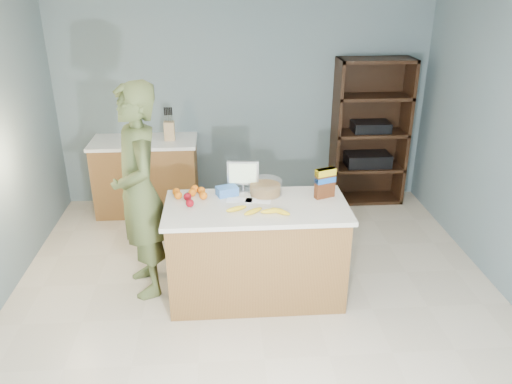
{
  "coord_description": "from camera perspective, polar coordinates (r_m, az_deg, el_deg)",
  "views": [
    {
      "loc": [
        -0.27,
        -3.51,
        2.69
      ],
      "look_at": [
        0.0,
        0.35,
        1.0
      ],
      "focal_mm": 35.0,
      "sensor_mm": 36.0,
      "label": 1
    }
  ],
  "objects": [
    {
      "name": "oranges",
      "position": [
        4.42,
        -7.43,
        -0.05
      ],
      "size": [
        0.31,
        0.23,
        0.07
      ],
      "color": "orange",
      "rests_on": "counter_peninsula"
    },
    {
      "name": "counter_peninsula",
      "position": [
        4.45,
        0.05,
        -7.17
      ],
      "size": [
        1.56,
        0.76,
        0.9
      ],
      "color": "brown",
      "rests_on": "ground"
    },
    {
      "name": "cereal_box",
      "position": [
        4.35,
        7.9,
        1.27
      ],
      "size": [
        0.19,
        0.12,
        0.27
      ],
      "color": "#592B14",
      "rests_on": "counter_peninsula"
    },
    {
      "name": "blue_carton",
      "position": [
        4.41,
        -3.33,
        0.12
      ],
      "size": [
        0.21,
        0.17,
        0.08
      ],
      "primitive_type": "cube",
      "rotation": [
        0.0,
        0.0,
        0.34
      ],
      "color": "blue",
      "rests_on": "counter_peninsula"
    },
    {
      "name": "tv",
      "position": [
        4.45,
        -1.51,
        2.04
      ],
      "size": [
        0.28,
        0.12,
        0.28
      ],
      "color": "silver",
      "rests_on": "counter_peninsula"
    },
    {
      "name": "bananas",
      "position": [
        4.08,
        0.5,
        -2.13
      ],
      "size": [
        0.54,
        0.22,
        0.04
      ],
      "color": "yellow",
      "rests_on": "counter_peninsula"
    },
    {
      "name": "apples",
      "position": [
        4.28,
        -7.71,
        -0.9
      ],
      "size": [
        0.1,
        0.21,
        0.07
      ],
      "color": "maroon",
      "rests_on": "counter_peninsula"
    },
    {
      "name": "walls",
      "position": [
        3.68,
        0.39,
        7.15
      ],
      "size": [
        4.52,
        5.02,
        2.51
      ],
      "color": "slate",
      "rests_on": "ground"
    },
    {
      "name": "knife_block",
      "position": [
        5.97,
        -9.87,
        6.97
      ],
      "size": [
        0.12,
        0.1,
        0.31
      ],
      "color": "tan",
      "rests_on": "back_cabinet"
    },
    {
      "name": "back_cabinet",
      "position": [
        6.21,
        -12.36,
        1.87
      ],
      "size": [
        1.24,
        0.62,
        0.9
      ],
      "color": "brown",
      "rests_on": "ground"
    },
    {
      "name": "shelving_unit",
      "position": [
        6.41,
        12.74,
        6.44
      ],
      "size": [
        0.9,
        0.4,
        1.8
      ],
      "color": "black",
      "rests_on": "ground"
    },
    {
      "name": "salad_bowl",
      "position": [
        4.41,
        1.06,
        0.46
      ],
      "size": [
        0.3,
        0.3,
        0.13
      ],
      "color": "#267219",
      "rests_on": "counter_peninsula"
    },
    {
      "name": "person",
      "position": [
        4.43,
        -13.19,
        -0.07
      ],
      "size": [
        0.67,
        0.81,
        1.92
      ],
      "primitive_type": "imported",
      "rotation": [
        0.0,
        0.0,
        -1.23
      ],
      "color": "#4D592E",
      "rests_on": "ground"
    },
    {
      "name": "envelopes",
      "position": [
        4.31,
        -0.83,
        -0.96
      ],
      "size": [
        0.4,
        0.16,
        0.0
      ],
      "color": "white",
      "rests_on": "counter_peninsula"
    },
    {
      "name": "floor",
      "position": [
        4.44,
        0.33,
        -13.77
      ],
      "size": [
        4.5,
        5.0,
        0.02
      ],
      "primitive_type": "cube",
      "color": "beige",
      "rests_on": "ground"
    }
  ]
}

